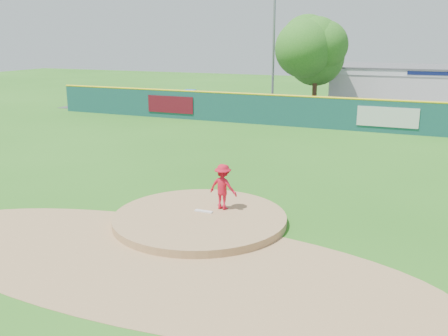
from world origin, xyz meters
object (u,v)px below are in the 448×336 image
at_px(van, 408,112).
at_px(playground_slide, 189,98).
at_px(light_pole_left, 274,32).
at_px(deciduous_tree, 316,52).
at_px(pool_building_grp, 427,86).
at_px(pitcher, 223,187).

relative_size(van, playground_slide, 1.74).
bearing_deg(playground_slide, light_pole_left, 26.72).
height_order(playground_slide, light_pole_left, light_pole_left).
relative_size(playground_slide, deciduous_tree, 0.35).
xyz_separation_m(pool_building_grp, deciduous_tree, (-8.00, -6.99, 2.89)).
xyz_separation_m(van, playground_slide, (-17.25, 0.73, 0.08)).
xyz_separation_m(van, pool_building_grp, (1.01, 8.88, 1.03)).
bearing_deg(deciduous_tree, playground_slide, -173.60).
bearing_deg(pitcher, playground_slide, -54.27).
relative_size(pitcher, playground_slide, 0.59).
bearing_deg(playground_slide, van, -2.43).
bearing_deg(van, playground_slide, 96.99).
distance_m(pitcher, pool_building_grp, 31.66).
bearing_deg(pool_building_grp, van, -96.50).
distance_m(pool_building_grp, deciduous_tree, 11.01).
relative_size(pitcher, van, 0.34).
relative_size(van, pool_building_grp, 0.29).
distance_m(pool_building_grp, light_pole_left, 13.72).
distance_m(van, playground_slide, 17.26).
bearing_deg(van, deciduous_tree, 84.35).
distance_m(van, light_pole_left, 12.85).
bearing_deg(deciduous_tree, pitcher, -84.21).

